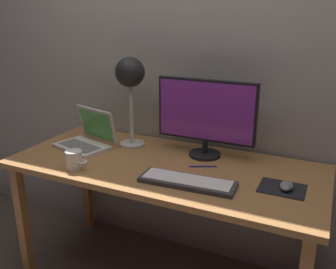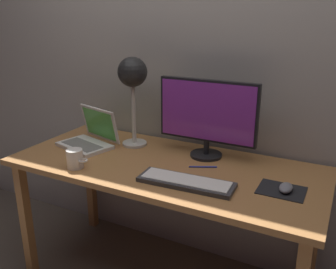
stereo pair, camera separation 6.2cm
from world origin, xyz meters
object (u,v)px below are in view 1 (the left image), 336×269
(laptop, at_px, (89,136))
(desk_lamp, at_px, (130,78))
(monitor, at_px, (206,114))
(coffee_mug, at_px, (74,160))
(pen, at_px, (203,166))
(mouse, at_px, (287,186))
(keyboard_main, at_px, (187,181))

(laptop, relative_size, desk_lamp, 0.69)
(monitor, distance_m, coffee_mug, 0.71)
(desk_lamp, xyz_separation_m, pen, (0.48, -0.13, -0.39))
(desk_lamp, relative_size, mouse, 5.31)
(laptop, height_order, pen, laptop)
(monitor, height_order, keyboard_main, monitor)
(desk_lamp, height_order, coffee_mug, desk_lamp)
(desk_lamp, height_order, mouse, desk_lamp)
(desk_lamp, bearing_deg, pen, -14.66)
(coffee_mug, distance_m, pen, 0.64)
(laptop, xyz_separation_m, mouse, (1.12, -0.09, -0.04))
(mouse, distance_m, pen, 0.42)
(desk_lamp, relative_size, coffee_mug, 4.37)
(desk_lamp, xyz_separation_m, mouse, (0.90, -0.20, -0.37))
(laptop, xyz_separation_m, coffee_mug, (0.13, -0.30, -0.01))
(monitor, distance_m, pen, 0.28)
(laptop, relative_size, pen, 2.52)
(monitor, xyz_separation_m, coffee_mug, (-0.52, -0.44, -0.19))
(monitor, xyz_separation_m, mouse, (0.46, -0.23, -0.21))
(keyboard_main, bearing_deg, coffee_mug, -171.68)
(laptop, bearing_deg, desk_lamp, 28.47)
(mouse, xyz_separation_m, pen, (-0.42, 0.08, -0.02))
(monitor, height_order, desk_lamp, desk_lamp)
(laptop, height_order, desk_lamp, desk_lamp)
(laptop, distance_m, mouse, 1.12)
(pen, bearing_deg, desk_lamp, 165.34)
(mouse, bearing_deg, laptop, 175.64)
(keyboard_main, height_order, coffee_mug, coffee_mug)
(monitor, relative_size, pen, 3.81)
(keyboard_main, relative_size, coffee_mug, 3.84)
(keyboard_main, relative_size, desk_lamp, 0.88)
(laptop, xyz_separation_m, pen, (0.70, -0.01, -0.06))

